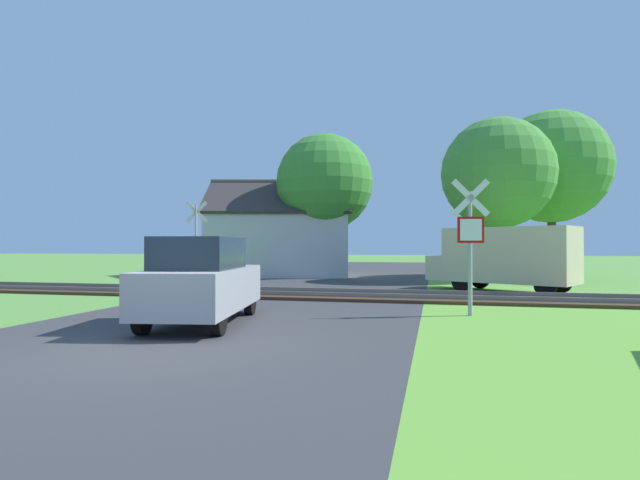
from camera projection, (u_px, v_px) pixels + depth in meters
ground_plane at (148, 351)px, 7.58m from camera, size 160.00×160.00×0.00m
road_asphalt at (206, 330)px, 9.53m from camera, size 7.91×80.00×0.01m
rail_track at (298, 295)px, 15.82m from camera, size 60.00×2.60×0.22m
stop_sign_near at (470, 237)px, 11.41m from camera, size 0.87×0.21×3.14m
crossing_sign_far at (196, 239)px, 19.64m from camera, size 0.86×0.23×3.38m
house at (280, 242)px, 27.41m from camera, size 8.84×8.12×5.24m
tree_far at (551, 167)px, 25.88m from camera, size 5.84×5.84×8.63m
tree_right at (498, 173)px, 23.20m from camera, size 5.17×5.17×7.57m
tree_center at (325, 183)px, 25.86m from camera, size 5.02×5.02×7.41m
mail_truck at (505, 256)px, 17.39m from camera, size 5.18×3.99×2.24m
parked_car at (202, 280)px, 10.25m from camera, size 2.26×4.21×1.78m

